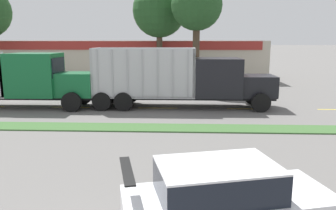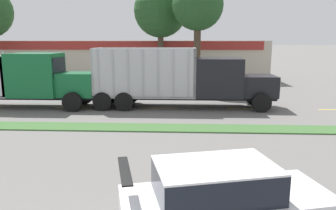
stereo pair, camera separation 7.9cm
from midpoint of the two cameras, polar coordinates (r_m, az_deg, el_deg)
grass_verge at (r=15.55m, az=-6.28°, el=-3.90°), size 120.00×1.42×0.06m
centre_line_3 at (r=21.12m, az=-16.35°, el=-0.34°), size 2.40×0.14×0.01m
centre_line_4 at (r=20.01m, az=-1.57°, el=-0.51°), size 2.40×0.14×0.01m
centre_line_5 at (r=20.33m, az=13.79°, el=-0.65°), size 2.40×0.14×0.01m
dump_truck_lead at (r=20.05m, az=5.50°, el=4.20°), size 10.93×2.82×3.62m
dump_truck_trail at (r=21.86m, az=-23.90°, el=3.98°), size 10.97×2.57×3.41m
rally_car at (r=7.16m, az=9.82°, el=-15.84°), size 4.68×2.81×1.64m
store_building_backdrop at (r=38.11m, az=-8.14°, el=8.01°), size 30.80×12.10×4.03m
tree_behind_left at (r=27.20m, az=5.32°, el=17.71°), size 4.07×4.07×9.89m
tree_behind_right at (r=30.90m, az=-1.24°, el=16.97°), size 4.84×4.84×10.36m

